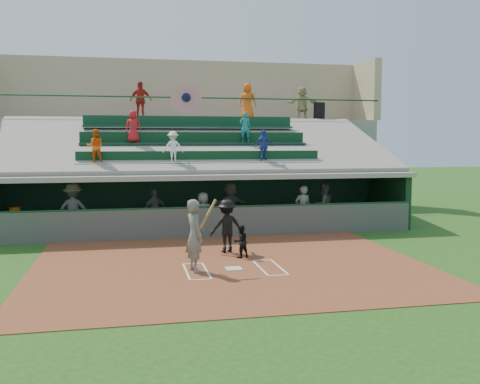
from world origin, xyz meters
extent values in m
plane|color=#204A15|center=(0.00, 0.00, 0.00)|extent=(100.00, 100.00, 0.00)
cube|color=brown|center=(0.00, 0.50, 0.01)|extent=(11.00, 9.00, 0.02)
cube|color=silver|center=(0.00, 0.00, 0.04)|extent=(0.43, 0.43, 0.03)
cube|color=white|center=(-0.75, 0.00, 0.02)|extent=(0.05, 1.80, 0.01)
cube|color=white|center=(0.75, 0.00, 0.02)|extent=(0.05, 1.80, 0.01)
cube|color=white|center=(-1.30, 0.00, 0.02)|extent=(0.05, 1.80, 0.01)
cube|color=white|center=(1.30, 0.00, 0.02)|extent=(0.05, 1.80, 0.01)
cube|color=white|center=(-1.02, 0.90, 0.02)|extent=(0.60, 0.05, 0.01)
cube|color=white|center=(1.02, 0.90, 0.02)|extent=(0.60, 0.05, 0.01)
cube|color=silver|center=(-1.02, -0.90, 0.02)|extent=(0.60, 0.05, 0.01)
cube|color=silver|center=(1.02, -0.90, 0.02)|extent=(0.60, 0.05, 0.01)
cube|color=gray|center=(0.00, 6.75, 0.02)|extent=(16.00, 3.50, 0.04)
cube|color=gray|center=(0.00, 13.50, 2.30)|extent=(20.00, 3.00, 4.60)
cube|color=#4F544F|center=(0.00, 5.00, 0.55)|extent=(16.00, 0.06, 1.10)
cylinder|color=#154222|center=(0.00, 5.00, 1.12)|extent=(16.00, 0.08, 0.08)
cube|color=black|center=(0.00, 8.50, 1.10)|extent=(16.00, 0.25, 2.20)
cube|color=black|center=(8.00, 6.75, 1.10)|extent=(0.25, 3.50, 2.20)
cube|color=gray|center=(0.00, 6.75, 2.20)|extent=(16.40, 3.90, 0.18)
cube|color=gray|center=(0.00, 10.25, 1.15)|extent=(16.40, 3.50, 2.30)
cube|color=gray|center=(0.00, 11.90, 2.30)|extent=(16.40, 0.30, 4.60)
cube|color=gray|center=(0.00, 8.60, 3.45)|extent=(16.40, 6.51, 2.37)
cube|color=#0D3C21|center=(0.00, 6.20, 2.65)|extent=(9.40, 0.42, 0.08)
cube|color=#0B3219|center=(0.00, 6.40, 2.91)|extent=(9.40, 0.06, 0.45)
cube|color=#0C3620|center=(0.00, 8.10, 3.40)|extent=(9.40, 0.42, 0.08)
cube|color=#0B3319|center=(0.00, 8.30, 3.66)|extent=(9.40, 0.06, 0.45)
cube|color=#0D3A24|center=(0.00, 10.00, 4.15)|extent=(9.40, 0.42, 0.08)
cube|color=#0C3921|center=(0.00, 10.20, 4.41)|extent=(9.40, 0.06, 0.45)
imported|color=#E9560D|center=(-3.97, 6.30, 3.32)|extent=(0.64, 0.51, 1.26)
imported|color=white|center=(-1.11, 6.30, 3.29)|extent=(0.82, 0.54, 1.20)
imported|color=#253B95|center=(2.44, 6.30, 3.33)|extent=(0.79, 0.45, 1.27)
imported|color=red|center=(-2.56, 8.20, 4.10)|extent=(0.65, 0.42, 1.31)
imported|color=#1A7479|center=(2.10, 8.20, 4.10)|extent=(0.50, 0.34, 1.32)
cylinder|color=#143E21|center=(0.00, 12.00, 5.60)|extent=(20.00, 0.07, 0.07)
cylinder|color=red|center=(0.00, 11.98, 5.60)|extent=(1.50, 0.06, 1.50)
sphere|color=#0D0F36|center=(0.00, 11.95, 5.60)|extent=(0.44, 0.44, 0.44)
cube|color=tan|center=(0.00, 15.00, 6.20)|extent=(20.00, 0.40, 3.20)
cube|color=tan|center=(10.00, 13.50, 6.20)|extent=(0.40, 3.00, 3.20)
imported|color=#575A55|center=(-1.07, -0.02, 1.00)|extent=(0.63, 0.81, 1.96)
cylinder|color=olive|center=(-0.72, -0.17, 1.60)|extent=(0.56, 0.54, 0.75)
sphere|color=brown|center=(-0.94, -0.02, 1.25)|extent=(0.10, 0.10, 0.10)
imported|color=black|center=(0.49, 1.38, 0.51)|extent=(0.58, 0.52, 0.99)
imported|color=black|center=(0.21, 2.25, 0.85)|extent=(1.17, 0.79, 1.67)
cube|color=olive|center=(-0.05, 8.07, 0.27)|extent=(15.47, 0.92, 0.46)
cube|color=white|center=(-6.79, 6.40, 0.39)|extent=(0.93, 0.78, 0.71)
cylinder|color=#D65F0C|center=(-6.85, 6.37, 0.94)|extent=(0.38, 0.38, 0.38)
imported|color=#535551|center=(-4.80, 6.12, 1.01)|extent=(1.29, 0.77, 1.95)
imported|color=#5E605B|center=(-1.82, 6.53, 0.85)|extent=(1.03, 0.70, 1.63)
imported|color=#5E615B|center=(-0.09, 5.47, 0.83)|extent=(0.81, 0.57, 1.59)
imported|color=#5B5D58|center=(1.15, 6.66, 0.96)|extent=(1.78, 1.16, 1.84)
imported|color=#61645E|center=(3.79, 5.45, 0.92)|extent=(0.67, 0.46, 1.76)
imported|color=#565954|center=(4.97, 6.32, 0.92)|extent=(0.99, 0.86, 1.76)
cylinder|color=black|center=(6.95, 12.42, 5.04)|extent=(0.59, 0.59, 0.89)
imported|color=#A61D13|center=(-2.13, 13.13, 5.53)|extent=(1.17, 0.77, 1.85)
imported|color=#E8540D|center=(3.11, 12.27, 5.49)|extent=(1.02, 0.84, 1.78)
imported|color=tan|center=(6.14, 12.78, 5.47)|extent=(1.68, 1.06, 1.73)
camera|label=1|loc=(-2.75, -14.11, 3.54)|focal=40.00mm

